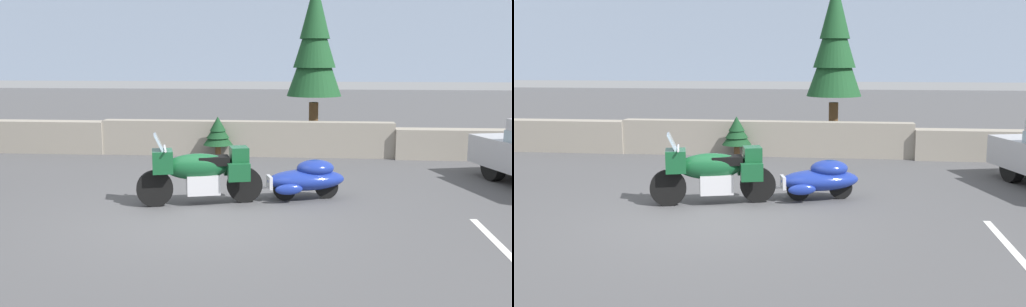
# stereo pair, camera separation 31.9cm
# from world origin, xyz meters

# --- Properties ---
(ground_plane) EXTENTS (80.00, 80.00, 0.00)m
(ground_plane) POSITION_xyz_m (0.00, 0.00, 0.00)
(ground_plane) COLOR #4C4C4F
(stone_guard_wall) EXTENTS (24.00, 0.68, 0.96)m
(stone_guard_wall) POSITION_xyz_m (-0.25, 6.24, 0.44)
(stone_guard_wall) COLOR gray
(stone_guard_wall) RESTS_ON ground
(distant_ridgeline) EXTENTS (240.00, 80.00, 16.00)m
(distant_ridgeline) POSITION_xyz_m (0.00, 96.23, 8.00)
(distant_ridgeline) COLOR #8C9EB7
(distant_ridgeline) RESTS_ON ground
(touring_motorcycle) EXTENTS (2.26, 1.12, 1.33)m
(touring_motorcycle) POSITION_xyz_m (-0.27, 0.88, 0.62)
(touring_motorcycle) COLOR black
(touring_motorcycle) RESTS_ON ground
(car_shaped_trailer) EXTENTS (2.22, 1.09, 0.76)m
(car_shaped_trailer) POSITION_xyz_m (1.68, 1.44, 0.41)
(car_shaped_trailer) COLOR black
(car_shaped_trailer) RESTS_ON ground
(pine_tree_tall) EXTENTS (1.56, 1.56, 4.86)m
(pine_tree_tall) POSITION_xyz_m (1.84, 7.30, 3.04)
(pine_tree_tall) COLOR brown
(pine_tree_tall) RESTS_ON ground
(pine_sapling_near) EXTENTS (0.79, 0.79, 1.13)m
(pine_sapling_near) POSITION_xyz_m (-0.71, 5.73, 0.71)
(pine_sapling_near) COLOR brown
(pine_sapling_near) RESTS_ON ground
(parking_stripe_marker) EXTENTS (0.12, 3.60, 0.01)m
(parking_stripe_marker) POSITION_xyz_m (4.47, -1.50, 0.00)
(parking_stripe_marker) COLOR silver
(parking_stripe_marker) RESTS_ON ground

